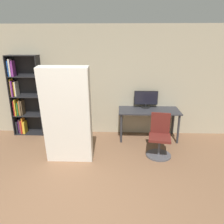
# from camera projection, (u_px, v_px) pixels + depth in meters

# --- Properties ---
(wall_back) EXTENTS (8.00, 0.06, 2.70)m
(wall_back) POSITION_uv_depth(u_px,v_px,m) (90.00, 81.00, 5.46)
(wall_back) COLOR tan
(wall_back) RESTS_ON ground
(desk) EXTENTS (1.45, 0.67, 0.73)m
(desk) POSITION_uv_depth(u_px,v_px,m) (149.00, 113.00, 5.28)
(desk) COLOR #2D2D33
(desk) RESTS_ON ground
(monitor) EXTENTS (0.58, 0.22, 0.42)m
(monitor) POSITION_uv_depth(u_px,v_px,m) (146.00, 99.00, 5.38)
(monitor) COLOR black
(monitor) RESTS_ON desk
(office_chair) EXTENTS (0.52, 0.52, 0.89)m
(office_chair) POSITION_uv_depth(u_px,v_px,m) (159.00, 139.00, 4.56)
(office_chair) COLOR #4C4C51
(office_chair) RESTS_ON ground
(bookshelf) EXTENTS (0.75, 0.31, 2.00)m
(bookshelf) POSITION_uv_depth(u_px,v_px,m) (24.00, 98.00, 5.50)
(bookshelf) COLOR black
(bookshelf) RESTS_ON ground
(mattress_near) EXTENTS (0.90, 0.43, 1.91)m
(mattress_near) POSITION_uv_depth(u_px,v_px,m) (67.00, 117.00, 4.11)
(mattress_near) COLOR silver
(mattress_near) RESTS_ON ground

